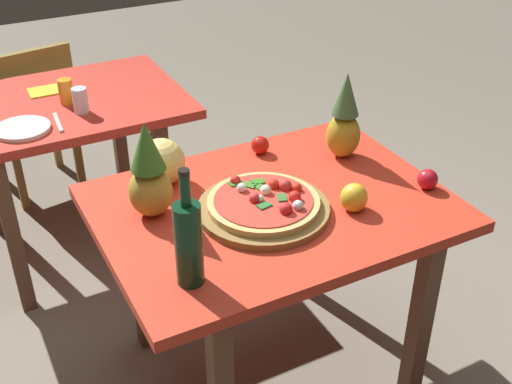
{
  "coord_description": "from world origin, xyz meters",
  "views": [
    {
      "loc": [
        -0.88,
        -1.56,
        1.93
      ],
      "look_at": [
        -0.06,
        0.01,
        0.83
      ],
      "focal_mm": 45.92,
      "sensor_mm": 36.0,
      "label": 1
    }
  ],
  "objects_px": {
    "pizza_board": "(263,209)",
    "bell_pepper": "(354,198)",
    "dining_chair": "(34,112)",
    "napkin_folded": "(45,91)",
    "wine_bottle": "(188,242)",
    "drinking_glass_water": "(80,100)",
    "display_table": "(272,229)",
    "pineapple_right": "(149,174)",
    "melon": "(162,162)",
    "background_table": "(63,126)",
    "tomato_beside_pepper": "(428,179)",
    "pineapple_left": "(344,120)",
    "tomato_by_bottle": "(260,145)",
    "dinner_plate": "(22,129)",
    "pizza": "(265,201)",
    "knife_utensil": "(58,122)",
    "drinking_glass_juice": "(66,92)"
  },
  "relations": [
    {
      "from": "pizza_board",
      "to": "tomato_beside_pepper",
      "type": "xyz_separation_m",
      "value": [
        0.56,
        -0.12,
        0.02
      ]
    },
    {
      "from": "background_table",
      "to": "tomato_beside_pepper",
      "type": "distance_m",
      "value": 1.61
    },
    {
      "from": "tomato_by_bottle",
      "to": "dinner_plate",
      "type": "height_order",
      "value": "tomato_by_bottle"
    },
    {
      "from": "pizza_board",
      "to": "pineapple_right",
      "type": "relative_size",
      "value": 1.31
    },
    {
      "from": "dining_chair",
      "to": "melon",
      "type": "height_order",
      "value": "melon"
    },
    {
      "from": "pineapple_right",
      "to": "display_table",
      "type": "bearing_deg",
      "value": -18.42
    },
    {
      "from": "dining_chair",
      "to": "pizza_board",
      "type": "relative_size",
      "value": 2.01
    },
    {
      "from": "melon",
      "to": "bell_pepper",
      "type": "height_order",
      "value": "melon"
    },
    {
      "from": "dining_chair",
      "to": "napkin_folded",
      "type": "xyz_separation_m",
      "value": [
        0.0,
        -0.47,
        0.3
      ]
    },
    {
      "from": "background_table",
      "to": "pineapple_left",
      "type": "xyz_separation_m",
      "value": [
        0.81,
        -0.98,
        0.26
      ]
    },
    {
      "from": "bell_pepper",
      "to": "knife_utensil",
      "type": "relative_size",
      "value": 0.53
    },
    {
      "from": "pineapple_right",
      "to": "melon",
      "type": "height_order",
      "value": "pineapple_right"
    },
    {
      "from": "display_table",
      "to": "pineapple_right",
      "type": "distance_m",
      "value": 0.46
    },
    {
      "from": "background_table",
      "to": "tomato_by_bottle",
      "type": "bearing_deg",
      "value": -56.24
    },
    {
      "from": "display_table",
      "to": "dining_chair",
      "type": "xyz_separation_m",
      "value": [
        -0.46,
        1.74,
        -0.19
      ]
    },
    {
      "from": "pineapple_left",
      "to": "knife_utensil",
      "type": "xyz_separation_m",
      "value": [
        -0.86,
        0.76,
        -0.14
      ]
    },
    {
      "from": "background_table",
      "to": "pizza_board",
      "type": "xyz_separation_m",
      "value": [
        0.37,
        -1.18,
        0.13
      ]
    },
    {
      "from": "display_table",
      "to": "tomato_beside_pepper",
      "type": "distance_m",
      "value": 0.55
    },
    {
      "from": "pineapple_left",
      "to": "napkin_folded",
      "type": "height_order",
      "value": "pineapple_left"
    },
    {
      "from": "pineapple_right",
      "to": "tomato_beside_pepper",
      "type": "xyz_separation_m",
      "value": [
        0.87,
        -0.28,
        -0.11
      ]
    },
    {
      "from": "drinking_glass_juice",
      "to": "dinner_plate",
      "type": "relative_size",
      "value": 0.49
    },
    {
      "from": "dining_chair",
      "to": "wine_bottle",
      "type": "relative_size",
      "value": 2.41
    },
    {
      "from": "pizza_board",
      "to": "bell_pepper",
      "type": "height_order",
      "value": "bell_pepper"
    },
    {
      "from": "pineapple_right",
      "to": "tomato_beside_pepper",
      "type": "bearing_deg",
      "value": -18.0
    },
    {
      "from": "melon",
      "to": "tomato_beside_pepper",
      "type": "bearing_deg",
      "value": -30.09
    },
    {
      "from": "pineapple_left",
      "to": "pizza",
      "type": "bearing_deg",
      "value": -154.98
    },
    {
      "from": "dinner_plate",
      "to": "knife_utensil",
      "type": "xyz_separation_m",
      "value": [
        0.14,
        0.0,
        -0.0
      ]
    },
    {
      "from": "pineapple_left",
      "to": "napkin_folded",
      "type": "distance_m",
      "value": 1.4
    },
    {
      "from": "bell_pepper",
      "to": "pineapple_right",
      "type": "bearing_deg",
      "value": 154.46
    },
    {
      "from": "dining_chair",
      "to": "napkin_folded",
      "type": "bearing_deg",
      "value": 80.79
    },
    {
      "from": "drinking_glass_water",
      "to": "napkin_folded",
      "type": "distance_m",
      "value": 0.31
    },
    {
      "from": "tomato_beside_pepper",
      "to": "pizza",
      "type": "bearing_deg",
      "value": 167.39
    },
    {
      "from": "wine_bottle",
      "to": "pineapple_left",
      "type": "distance_m",
      "value": 0.87
    },
    {
      "from": "pineapple_left",
      "to": "melon",
      "type": "distance_m",
      "value": 0.67
    },
    {
      "from": "background_table",
      "to": "drinking_glass_water",
      "type": "height_order",
      "value": "drinking_glass_water"
    },
    {
      "from": "pizza",
      "to": "drinking_glass_water",
      "type": "height_order",
      "value": "drinking_glass_water"
    },
    {
      "from": "tomato_by_bottle",
      "to": "dinner_plate",
      "type": "distance_m",
      "value": 0.96
    },
    {
      "from": "wine_bottle",
      "to": "drinking_glass_water",
      "type": "distance_m",
      "value": 1.23
    },
    {
      "from": "background_table",
      "to": "melon",
      "type": "xyz_separation_m",
      "value": [
        0.15,
        -0.85,
        0.2
      ]
    },
    {
      "from": "tomato_beside_pepper",
      "to": "background_table",
      "type": "bearing_deg",
      "value": 125.52
    },
    {
      "from": "pineapple_right",
      "to": "napkin_folded",
      "type": "distance_m",
      "value": 1.16
    },
    {
      "from": "drinking_glass_water",
      "to": "display_table",
      "type": "bearing_deg",
      "value": -69.59
    },
    {
      "from": "background_table",
      "to": "drinking_glass_juice",
      "type": "relative_size",
      "value": 9.74
    },
    {
      "from": "pizza_board",
      "to": "napkin_folded",
      "type": "distance_m",
      "value": 1.37
    },
    {
      "from": "tomato_beside_pepper",
      "to": "wine_bottle",
      "type": "bearing_deg",
      "value": -174.67
    },
    {
      "from": "bell_pepper",
      "to": "drinking_glass_juice",
      "type": "relative_size",
      "value": 0.89
    },
    {
      "from": "dinner_plate",
      "to": "napkin_folded",
      "type": "distance_m",
      "value": 0.39
    },
    {
      "from": "dining_chair",
      "to": "melon",
      "type": "bearing_deg",
      "value": 87.76
    },
    {
      "from": "pineapple_left",
      "to": "drinking_glass_water",
      "type": "distance_m",
      "value": 1.11
    },
    {
      "from": "tomato_by_bottle",
      "to": "knife_utensil",
      "type": "height_order",
      "value": "tomato_by_bottle"
    }
  ]
}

